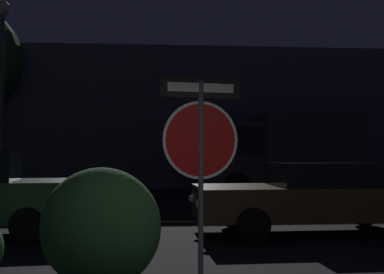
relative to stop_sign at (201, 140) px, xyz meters
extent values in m
cube|color=gold|center=(0.23, 5.96, -1.68)|extent=(42.47, 0.12, 0.01)
cylinder|color=#4C4C51|center=(0.00, 0.00, -0.51)|extent=(0.06, 0.06, 2.34)
cylinder|color=white|center=(0.00, 0.00, 0.00)|extent=(0.85, 0.17, 0.86)
cylinder|color=#B71414|center=(0.00, 0.00, 0.00)|extent=(0.79, 0.17, 0.80)
cube|color=black|center=(0.00, 0.00, 0.58)|extent=(0.91, 0.20, 0.22)
cube|color=white|center=(0.00, 0.00, 0.58)|extent=(0.75, 0.18, 0.10)
ellipsoid|color=#285B2D|center=(-1.10, 0.31, -0.99)|extent=(1.36, 1.06, 1.38)
cylinder|color=black|center=(-2.59, 3.46, -1.38)|extent=(0.61, 0.25, 0.60)
cylinder|color=black|center=(-2.73, 5.09, -1.38)|extent=(0.61, 0.25, 0.60)
cube|color=brown|center=(2.58, 4.05, -1.08)|extent=(4.49, 1.91, 0.60)
cube|color=black|center=(2.72, 4.05, -0.56)|extent=(1.82, 1.59, 0.43)
cylinder|color=black|center=(1.22, 3.15, -1.38)|extent=(0.60, 0.21, 0.60)
cylinder|color=black|center=(1.18, 4.88, -1.38)|extent=(0.60, 0.21, 0.60)
cylinder|color=black|center=(3.94, 4.95, -1.38)|extent=(0.60, 0.21, 0.60)
sphere|color=#F4EFCC|center=(0.34, 3.44, -1.05)|extent=(0.14, 0.14, 0.14)
sphere|color=#F4EFCC|center=(0.31, 4.55, -1.05)|extent=(0.14, 0.14, 0.14)
cube|color=#2D2D33|center=(2.40, 12.99, -0.20)|extent=(2.22, 2.26, 2.15)
cube|color=black|center=(2.40, 12.99, 0.23)|extent=(2.01, 2.31, 0.95)
cube|color=#2D2D33|center=(5.26, 13.06, -0.06)|extent=(3.60, 2.44, 2.45)
cylinder|color=black|center=(2.48, 11.86, -1.26)|extent=(0.85, 0.30, 0.84)
cylinder|color=black|center=(2.43, 14.12, -1.26)|extent=(0.85, 0.30, 0.84)
cylinder|color=black|center=(5.91, 11.94, -1.26)|extent=(0.85, 0.30, 0.84)
cylinder|color=black|center=(5.86, 14.20, -1.26)|extent=(0.85, 0.30, 0.84)
cylinder|color=#4C4C51|center=(-5.49, 12.90, 1.42)|extent=(0.16, 0.16, 6.19)
sphere|color=#F9E5B2|center=(-5.49, 12.90, 4.78)|extent=(0.54, 0.54, 0.54)
cube|color=#4C4C56|center=(3.02, 18.58, 1.29)|extent=(32.86, 4.97, 5.94)
camera|label=1|loc=(-0.62, -5.84, -0.11)|focal=50.00mm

